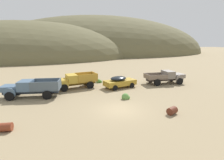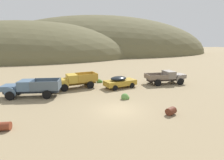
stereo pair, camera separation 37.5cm
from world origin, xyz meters
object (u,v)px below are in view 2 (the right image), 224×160
car_mustard (121,82)px  truck_primer_gray (168,77)px  truck_faded_yellow (73,81)px  truck_chalk_blue (28,88)px  oil_drum_tipped (4,126)px  oil_drum_by_truck (171,111)px

car_mustard → truck_primer_gray: (7.39, 0.63, 0.18)m
car_mustard → truck_faded_yellow: bearing=154.9°
truck_chalk_blue → car_mustard: 11.42m
truck_faded_yellow → oil_drum_tipped: (-4.89, -10.58, -0.70)m
oil_drum_tipped → oil_drum_by_truck: (12.94, -0.11, 0.01)m
truck_primer_gray → car_mustard: bearing=-174.9°
car_mustard → oil_drum_by_truck: bearing=-96.5°
truck_faded_yellow → oil_drum_tipped: truck_faded_yellow is taller
oil_drum_by_truck → oil_drum_tipped: bearing=179.5°
truck_primer_gray → oil_drum_tipped: 21.25m
truck_faded_yellow → truck_primer_gray: bearing=165.4°
truck_primer_gray → oil_drum_by_truck: 11.83m
car_mustard → truck_primer_gray: 7.42m
truck_chalk_blue → oil_drum_tipped: truck_chalk_blue is taller
truck_faded_yellow → car_mustard: truck_faded_yellow is taller
oil_drum_tipped → oil_drum_by_truck: size_ratio=0.89×
truck_faded_yellow → truck_primer_gray: truck_faded_yellow is taller
truck_chalk_blue → car_mustard: bearing=-165.0°
truck_chalk_blue → truck_faded_yellow: 5.61m
truck_primer_gray → oil_drum_tipped: (-18.60, -10.25, -0.69)m
truck_faded_yellow → oil_drum_by_truck: (8.05, -10.69, -0.70)m
truck_faded_yellow → car_mustard: size_ratio=1.22×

